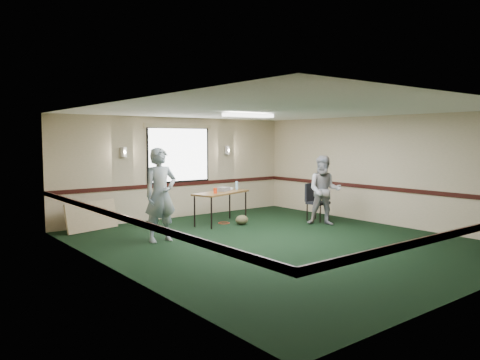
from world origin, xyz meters
TOP-DOWN VIEW (x-y plane):
  - ground at (0.00, 0.00)m, footprint 8.00×8.00m
  - room_shell at (0.00, 2.12)m, footprint 8.00×8.02m
  - folding_table at (0.33, 2.49)m, footprint 1.72×1.10m
  - projector at (0.47, 2.60)m, footprint 0.38×0.35m
  - game_console at (0.78, 2.75)m, footprint 0.28×0.27m
  - red_cup at (0.03, 2.32)m, footprint 0.09×0.09m
  - water_bottle at (0.96, 2.67)m, footprint 0.07×0.07m
  - duffel_bag at (0.62, 2.02)m, footprint 0.40×0.34m
  - cable_coil at (0.40, 2.47)m, footprint 0.34×0.34m
  - folded_table at (-2.57, 3.60)m, footprint 1.34×0.53m
  - conference_chair at (2.53, 1.35)m, footprint 0.55×0.56m
  - person_left at (-1.86, 1.59)m, footprint 0.71×0.47m
  - person_right at (2.22, 0.76)m, footprint 1.04×1.05m

SIDE VIEW (x-z plane):
  - ground at x=0.00m, z-range 0.00..0.00m
  - cable_coil at x=0.40m, z-range 0.00..0.01m
  - duffel_bag at x=0.62m, z-range 0.00..0.24m
  - folded_table at x=-2.57m, z-range 0.00..0.68m
  - conference_chair at x=2.53m, z-range 0.08..1.05m
  - folding_table at x=0.33m, z-range 0.34..1.14m
  - game_console at x=0.78m, z-range 0.80..0.85m
  - projector at x=0.47m, z-range 0.80..0.90m
  - person_right at x=2.22m, z-range 0.00..1.72m
  - red_cup at x=0.03m, z-range 0.80..0.93m
  - water_bottle at x=0.96m, z-range 0.80..1.02m
  - person_left at x=-1.86m, z-range 0.00..1.94m
  - room_shell at x=0.00m, z-range -2.42..5.58m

